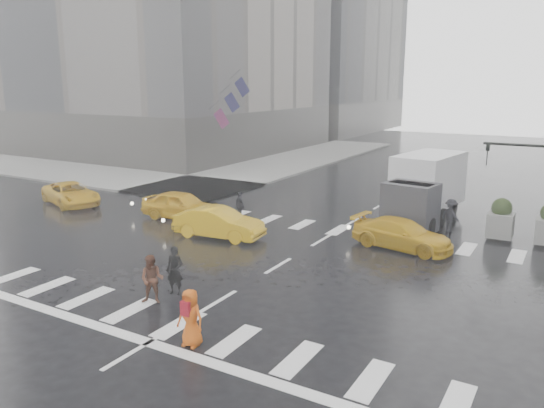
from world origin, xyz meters
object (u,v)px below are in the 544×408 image
Objects in this scene: pedestrian_brown at (152,279)px; taxi_mid at (219,223)px; taxi_front at (181,205)px; pedestrian_orange at (191,317)px; box_truck at (424,187)px.

pedestrian_brown reaches higher than taxi_mid.
pedestrian_orange is at bearing -144.24° from taxi_front.
pedestrian_orange is 10.34m from taxi_mid.
taxi_front is at bearing 127.23° from pedestrian_orange.
box_truck is at bearing -50.65° from taxi_mid.
box_truck is at bearing 46.30° from pedestrian_brown.
pedestrian_orange is 0.38× the size of taxi_front.
taxi_mid is 10.67m from box_truck.
box_truck reaches higher than pedestrian_orange.
pedestrian_brown is at bearing -167.08° from taxi_mid.
pedestrian_orange is at bearing -154.84° from taxi_mid.
taxi_front is (-6.26, 8.98, -0.07)m from pedestrian_brown.
pedestrian_orange is 0.25× the size of box_truck.
pedestrian_orange is 16.57m from box_truck.
taxi_front is (-9.16, 10.62, -0.08)m from pedestrian_orange.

